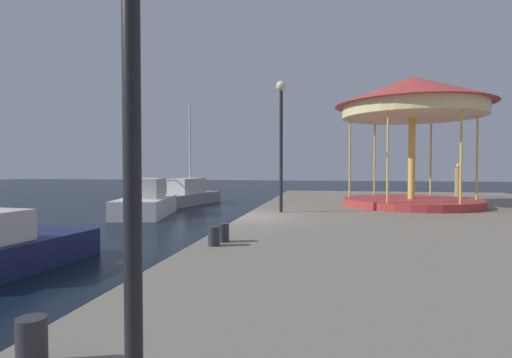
{
  "coord_description": "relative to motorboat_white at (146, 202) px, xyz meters",
  "views": [
    {
      "loc": [
        2.83,
        -12.9,
        2.42
      ],
      "look_at": [
        0.1,
        2.1,
        1.97
      ],
      "focal_mm": 28.29,
      "sensor_mm": 36.0,
      "label": 1
    }
  ],
  "objects": [
    {
      "name": "carousel",
      "position": [
        12.36,
        -0.98,
        4.11
      ],
      "size": [
        6.34,
        6.34,
        5.37
      ],
      "color": "#B23333",
      "rests_on": "quay_dock"
    },
    {
      "name": "bollard_center",
      "position": [
        6.73,
        -10.23,
        0.32
      ],
      "size": [
        0.24,
        0.24,
        0.4
      ],
      "primitive_type": "cylinder",
      "color": "#2D2D33",
      "rests_on": "quay_dock"
    },
    {
      "name": "bollard_north",
      "position": [
        6.61,
        -15.81,
        0.32
      ],
      "size": [
        0.24,
        0.24,
        0.4
      ],
      "primitive_type": "cylinder",
      "color": "#2D2D33",
      "rests_on": "quay_dock"
    },
    {
      "name": "lamp_post_mid_promenade",
      "position": [
        7.27,
        -4.26,
        3.3
      ],
      "size": [
        0.36,
        0.36,
        4.7
      ],
      "color": "black",
      "rests_on": "quay_dock"
    },
    {
      "name": "bollard_south",
      "position": [
        6.64,
        -10.68,
        0.32
      ],
      "size": [
        0.24,
        0.24,
        0.4
      ],
      "primitive_type": "cylinder",
      "color": "#2D2D33",
      "rests_on": "quay_dock"
    },
    {
      "name": "motorboat_navy",
      "position": [
        1.48,
        -10.48,
        -0.15
      ],
      "size": [
        2.31,
        4.22,
        1.44
      ],
      "color": "#19214C",
      "rests_on": "ground"
    },
    {
      "name": "sailboat_grey",
      "position": [
        -0.11,
        6.11,
        -0.05
      ],
      "size": [
        3.01,
        6.41,
        6.51
      ],
      "color": "gray",
      "rests_on": "ground"
    },
    {
      "name": "ground_plane",
      "position": [
        6.15,
        -5.76,
        -0.68
      ],
      "size": [
        120.0,
        120.0,
        0.0
      ],
      "primitive_type": "plane",
      "color": "black"
    },
    {
      "name": "motorboat_white",
      "position": [
        0.0,
        0.0,
        0.0
      ],
      "size": [
        3.06,
        5.15,
        1.85
      ],
      "color": "white",
      "rests_on": "ground"
    },
    {
      "name": "quay_dock",
      "position": [
        12.97,
        -5.76,
        -0.28
      ],
      "size": [
        13.65,
        29.9,
        0.8
      ],
      "primitive_type": "cube",
      "color": "gray",
      "rests_on": "ground"
    },
    {
      "name": "person_mid_promenade",
      "position": [
        15.78,
        4.48,
        0.97
      ],
      "size": [
        0.34,
        0.34,
        1.82
      ],
      "color": "#937A4C",
      "rests_on": "quay_dock"
    }
  ]
}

